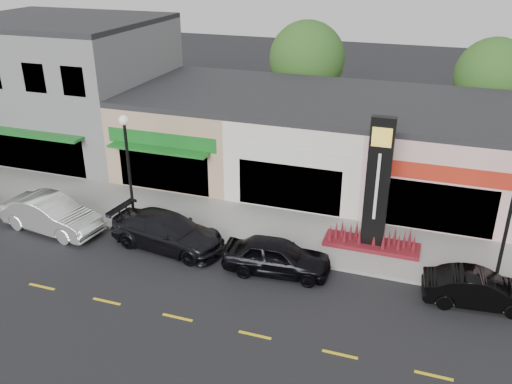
% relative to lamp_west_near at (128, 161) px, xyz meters
% --- Properties ---
extents(ground, '(120.00, 120.00, 0.00)m').
position_rel_lamp_west_near_xyz_m(ground, '(8.00, -2.50, -3.48)').
color(ground, black).
rests_on(ground, ground).
extents(sidewalk, '(52.00, 4.30, 0.15)m').
position_rel_lamp_west_near_xyz_m(sidewalk, '(8.00, 1.85, -3.40)').
color(sidewalk, gray).
rests_on(sidewalk, ground).
extents(curb, '(52.00, 0.20, 0.15)m').
position_rel_lamp_west_near_xyz_m(curb, '(8.00, -0.40, -3.40)').
color(curb, gray).
rests_on(curb, ground).
extents(building_grey_2story, '(12.00, 10.95, 8.30)m').
position_rel_lamp_west_near_xyz_m(building_grey_2story, '(-10.00, 8.98, 0.67)').
color(building_grey_2story, slate).
rests_on(building_grey_2story, ground).
extents(shop_beige, '(7.00, 10.85, 4.80)m').
position_rel_lamp_west_near_xyz_m(shop_beige, '(-0.50, 8.96, -1.08)').
color(shop_beige, tan).
rests_on(shop_beige, ground).
extents(shop_cream, '(7.00, 10.01, 4.80)m').
position_rel_lamp_west_near_xyz_m(shop_cream, '(6.50, 8.97, -1.08)').
color(shop_cream, silver).
rests_on(shop_cream, ground).
extents(shop_pink_w, '(7.00, 10.01, 4.80)m').
position_rel_lamp_west_near_xyz_m(shop_pink_w, '(13.50, 8.97, -1.08)').
color(shop_pink_w, beige).
rests_on(shop_pink_w, ground).
extents(tree_rear_west, '(5.20, 5.20, 7.83)m').
position_rel_lamp_west_near_xyz_m(tree_rear_west, '(4.00, 17.00, 1.74)').
color(tree_rear_west, '#382619').
rests_on(tree_rear_west, ground).
extents(tree_rear_mid, '(4.80, 4.80, 7.29)m').
position_rel_lamp_west_near_xyz_m(tree_rear_mid, '(16.00, 17.00, 1.41)').
color(tree_rear_mid, '#382619').
rests_on(tree_rear_mid, ground).
extents(lamp_west_near, '(0.44, 0.44, 5.47)m').
position_rel_lamp_west_near_xyz_m(lamp_west_near, '(0.00, 0.00, 0.00)').
color(lamp_west_near, black).
rests_on(lamp_west_near, sidewalk).
extents(lamp_east_near, '(0.44, 0.44, 5.47)m').
position_rel_lamp_west_near_xyz_m(lamp_east_near, '(16.00, 0.00, 0.00)').
color(lamp_east_near, black).
rests_on(lamp_east_near, sidewalk).
extents(pylon_sign, '(4.20, 1.30, 6.00)m').
position_rel_lamp_west_near_xyz_m(pylon_sign, '(11.00, 1.70, -1.20)').
color(pylon_sign, '#53110E').
rests_on(pylon_sign, sidewalk).
extents(car_white_van, '(2.41, 5.25, 1.67)m').
position_rel_lamp_west_near_xyz_m(car_white_van, '(-3.58, -1.41, -2.64)').
color(car_white_van, white).
rests_on(car_white_van, ground).
extents(car_dark_sedan, '(2.81, 5.59, 1.56)m').
position_rel_lamp_west_near_xyz_m(car_dark_sedan, '(2.33, -1.02, -2.70)').
color(car_dark_sedan, black).
rests_on(car_dark_sedan, ground).
extents(car_black_sedan, '(2.15, 4.58, 1.52)m').
position_rel_lamp_west_near_xyz_m(car_black_sedan, '(7.54, -1.41, -2.72)').
color(car_black_sedan, black).
rests_on(car_black_sedan, ground).
extents(car_black_conv, '(1.84, 4.19, 1.34)m').
position_rel_lamp_west_near_xyz_m(car_black_conv, '(15.35, -1.06, -2.81)').
color(car_black_conv, black).
rests_on(car_black_conv, ground).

